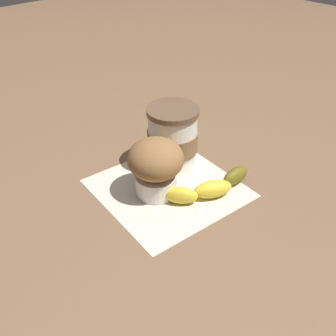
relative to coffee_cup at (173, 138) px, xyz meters
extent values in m
plane|color=brown|center=(0.05, -0.06, -0.06)|extent=(3.00, 3.00, 0.00)
cube|color=beige|center=(0.05, -0.06, -0.06)|extent=(0.26, 0.26, 0.00)
cylinder|color=white|center=(0.00, 0.00, 0.00)|extent=(0.09, 0.09, 0.11)
cylinder|color=brown|center=(0.00, 0.00, 0.06)|extent=(0.10, 0.10, 0.01)
cylinder|color=#846042|center=(0.00, 0.00, 0.00)|extent=(0.09, 0.09, 0.04)
cylinder|color=white|center=(0.04, -0.08, -0.04)|extent=(0.07, 0.07, 0.04)
ellipsoid|color=olive|center=(0.04, -0.08, 0.01)|extent=(0.10, 0.10, 0.07)
ellipsoid|color=yellow|center=(0.09, -0.07, -0.04)|extent=(0.06, 0.06, 0.03)
ellipsoid|color=yellow|center=(0.12, -0.02, -0.04)|extent=(0.06, 0.08, 0.03)
ellipsoid|color=brown|center=(0.12, 0.04, -0.04)|extent=(0.03, 0.06, 0.03)
camera|label=1|loc=(0.45, -0.44, 0.38)|focal=42.00mm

